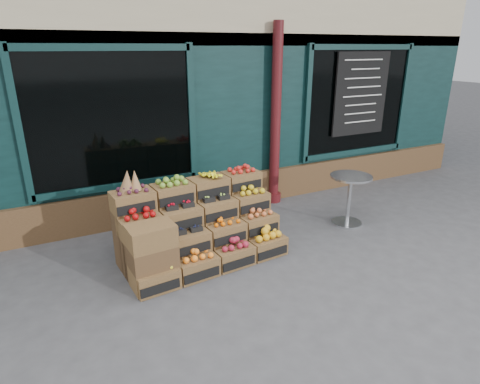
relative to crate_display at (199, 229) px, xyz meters
name	(u,v)px	position (x,y,z in m)	size (l,w,h in m)	color
ground	(276,264)	(0.84, -0.68, -0.42)	(60.00, 60.00, 0.00)	#424244
shop_facade	(159,65)	(0.84, 4.43, 1.98)	(12.00, 6.24, 4.80)	black
crate_display	(199,229)	(0.00, 0.00, 0.00)	(2.24, 1.23, 1.35)	brown
spare_crates	(153,256)	(-0.78, -0.44, -0.01)	(0.57, 0.42, 0.82)	brown
bistro_table	(349,194)	(2.59, -0.08, 0.11)	(0.67, 0.67, 0.84)	#B3B7BB
shopkeeper	(95,155)	(-0.97, 2.32, 0.62)	(0.76, 0.50, 2.08)	#1B5E32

